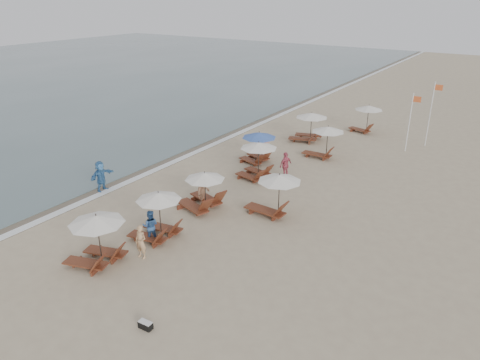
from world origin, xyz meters
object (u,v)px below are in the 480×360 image
Objects in this scene: inland_station_0 at (272,193)px; beachgoer_mid_a at (150,226)px; lounger_station_1 at (156,216)px; flag_pole_near at (410,120)px; lounger_station_2 at (201,192)px; waterline_walker at (101,176)px; lounger_station_3 at (256,159)px; beachgoer_far_b at (265,146)px; beachgoer_mid_b at (203,190)px; inland_station_1 at (323,139)px; beachgoer_near at (141,242)px; inland_station_2 at (365,115)px; beachgoer_far_a at (286,165)px; lounger_station_5 at (308,127)px; lounger_station_0 at (96,239)px; duffel_bag at (146,325)px; lounger_station_4 at (257,146)px.

inland_station_0 reaches higher than beachgoer_mid_a.
flag_pole_near is (6.41, 19.06, 1.21)m from lounger_station_1.
lounger_station_2 is 6.34m from waterline_walker.
flag_pole_near is (6.42, 10.30, 1.11)m from lounger_station_3.
beachgoer_mid_b is at bearing -161.50° from beachgoer_far_b.
inland_station_1 is 0.65× the size of flag_pole_near.
lounger_station_3 is at bearing -121.96° from flag_pole_near.
beachgoer_near is 21.54m from flag_pole_near.
inland_station_2 reaches higher than beachgoer_far_a.
inland_station_2 is 5.17m from flag_pole_near.
lounger_station_5 is 16.23m from waterline_walker.
lounger_station_1 is 0.51m from beachgoer_mid_a.
beachgoer_far_a is 3.93m from beachgoer_far_b.
lounger_station_5 is (-0.64, 17.43, -0.02)m from lounger_station_1.
lounger_station_0 reaches higher than beachgoer_mid_a.
beachgoer_mid_a is at bearing 6.60° from beachgoer_far_a.
beachgoer_far_a is at bearing -28.09° from beachgoer_mid_b.
lounger_station_2 reaches higher than beachgoer_far_b.
flag_pole_near reaches higher than duffel_bag.
beachgoer_near is (-2.70, -6.57, -0.51)m from inland_station_0.
lounger_station_1 is at bearing -97.51° from inland_station_1.
flag_pole_near reaches higher than waterline_walker.
beachgoer_far_b is (-2.97, 2.58, -0.02)m from beachgoer_far_a.
inland_station_1 is 7.59m from inland_station_2.
duffel_bag is (4.52, -22.22, -0.98)m from lounger_station_5.
beachgoer_mid_b reaches higher than beachgoer_far_a.
flag_pole_near is at bearing 13.03° from lounger_station_5.
lounger_station_0 is at bearing -92.87° from lounger_station_2.
inland_station_0 is at bearing -81.70° from inland_station_1.
beachgoer_mid_a is (1.36, -11.54, -0.39)m from lounger_station_4.
inland_station_1 is (1.92, 5.67, 0.10)m from lounger_station_3.
inland_station_0 is 14.49m from flag_pole_near.
beachgoer_far_a is (1.73, 6.20, -0.12)m from lounger_station_2.
flag_pole_near reaches higher than lounger_station_0.
inland_station_1 is 1.69× the size of beachgoer_far_b.
lounger_station_0 is 0.93× the size of lounger_station_5.
lounger_station_5 reaches higher than beachgoer_near.
lounger_station_0 is 1.05× the size of lounger_station_1.
beachgoer_far_a is 1.02× the size of beachgoer_far_b.
waterline_walker is (-6.37, 2.62, 0.13)m from beachgoer_mid_a.
lounger_station_1 is 5.95m from inland_station_0.
lounger_station_0 is at bearing 44.67° from beachgoer_mid_a.
flag_pole_near is at bearing 73.19° from beachgoer_near.
lounger_station_2 is 0.40m from beachgoer_mid_b.
lounger_station_5 is at bearing -122.34° from inland_station_2.
beachgoer_mid_b is at bearing 98.76° from beachgoer_near.
beachgoer_mid_a is (-3.36, -5.30, -0.50)m from inland_station_0.
lounger_station_4 is 11.63m from beachgoer_mid_a.
lounger_station_2 is 16.85m from flag_pole_near.
lounger_station_1 is 4.87× the size of duffel_bag.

